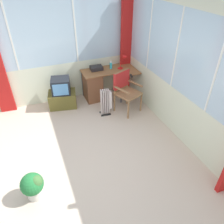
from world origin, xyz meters
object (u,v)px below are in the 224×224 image
at_px(desk_lamp, 124,59).
at_px(paper_tray, 96,68).
at_px(potted_plant, 33,185).
at_px(space_heater, 106,102).
at_px(wooden_armchair, 124,86).
at_px(spray_bottle, 111,65).
at_px(tv_on_stand, 62,94).
at_px(desk, 95,85).
at_px(tv_remote, 131,76).

distance_m(desk_lamp, paper_tray, 0.72).
bearing_deg(potted_plant, paper_tray, 53.33).
bearing_deg(space_heater, wooden_armchair, 5.22).
xyz_separation_m(desk_lamp, spray_bottle, (-0.29, 0.15, -0.14)).
bearing_deg(space_heater, tv_on_stand, 140.26).
height_order(desk, space_heater, desk).
bearing_deg(tv_on_stand, tv_remote, -17.19).
relative_size(space_heater, potted_plant, 1.42).
bearing_deg(tv_on_stand, potted_plant, -111.51).
relative_size(paper_tray, potted_plant, 0.66).
bearing_deg(wooden_armchair, tv_on_stand, 153.10).
distance_m(paper_tray, wooden_armchair, 0.93).
relative_size(tv_remote, wooden_armchair, 0.16).
xyz_separation_m(wooden_armchair, space_heater, (-0.46, -0.04, -0.28)).
bearing_deg(desk_lamp, paper_tray, 161.87).
bearing_deg(desk, tv_remote, -36.55).
relative_size(desk, spray_bottle, 6.15).
relative_size(desk, tv_remote, 8.86).
bearing_deg(desk, spray_bottle, 7.00).
bearing_deg(desk, space_heater, -89.83).
height_order(desk, wooden_armchair, wooden_armchair).
bearing_deg(space_heater, desk_lamp, 42.03).
bearing_deg(potted_plant, desk, 53.36).
relative_size(desk, potted_plant, 2.93).
xyz_separation_m(tv_on_stand, space_heater, (0.86, -0.71, 0.00)).
bearing_deg(paper_tray, spray_bottle, -9.91).
xyz_separation_m(spray_bottle, wooden_armchair, (0.01, -0.78, -0.23)).
bearing_deg(spray_bottle, desk_lamp, -27.36).
bearing_deg(potted_plant, wooden_armchair, 36.67).
bearing_deg(tv_on_stand, desk_lamp, -1.65).
bearing_deg(spray_bottle, space_heater, -118.79).
bearing_deg(wooden_armchair, space_heater, -174.78).
distance_m(desk, wooden_armchair, 0.88).
bearing_deg(desk_lamp, space_heater, -137.97).
distance_m(desk, tv_on_stand, 0.86).
bearing_deg(tv_remote, paper_tray, 148.91).
xyz_separation_m(desk_lamp, tv_on_stand, (-1.60, 0.05, -0.66)).
bearing_deg(potted_plant, space_heater, 42.45).
bearing_deg(space_heater, paper_tray, 84.31).
height_order(desk_lamp, space_heater, desk_lamp).
distance_m(desk_lamp, wooden_armchair, 0.78).
bearing_deg(tv_remote, desk_lamp, 102.77).
distance_m(tv_remote, space_heater, 0.86).
xyz_separation_m(wooden_armchair, tv_on_stand, (-1.32, 0.67, -0.28)).
bearing_deg(paper_tray, tv_on_stand, -169.94).
distance_m(desk_lamp, potted_plant, 3.48).
bearing_deg(tv_on_stand, paper_tray, 10.06).
height_order(desk, desk_lamp, desk_lamp).
relative_size(spray_bottle, wooden_armchair, 0.23).
bearing_deg(desk_lamp, tv_on_stand, 178.35).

